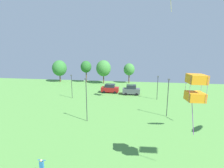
% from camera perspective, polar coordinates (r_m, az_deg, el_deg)
% --- Properties ---
extents(person_standing_mid_field, '(0.52, 0.50, 1.73)m').
position_cam_1_polar(person_standing_mid_field, '(18.51, -21.95, -23.67)').
color(person_standing_mid_field, navy).
rests_on(person_standing_mid_field, ground).
extents(kite_flying_4, '(1.55, 1.53, 5.37)m').
position_cam_1_polar(kite_flying_4, '(16.04, 25.69, -1.18)').
color(kite_flying_4, orange).
extents(parked_car_leftmost, '(4.53, 2.16, 2.27)m').
position_cam_1_polar(parked_car_leftmost, '(45.14, -0.66, -1.46)').
color(parked_car_leftmost, maroon).
rests_on(parked_car_leftmost, ground).
extents(parked_car_second_from_left, '(4.26, 2.09, 2.47)m').
position_cam_1_polar(parked_car_second_from_left, '(43.49, 6.28, -1.93)').
color(parked_car_second_from_left, '#4C5156').
rests_on(parked_car_second_from_left, ground).
extents(light_post_0, '(0.36, 0.20, 5.39)m').
position_cam_1_polar(light_post_0, '(40.09, 14.65, -0.68)').
color(light_post_0, '#2D2D33').
rests_on(light_post_0, ground).
extents(light_post_1, '(0.36, 0.20, 5.49)m').
position_cam_1_polar(light_post_1, '(40.93, -13.03, -0.27)').
color(light_post_1, '#2D2D33').
rests_on(light_post_1, ground).
extents(light_post_2, '(0.36, 0.20, 6.52)m').
position_cam_1_polar(light_post_2, '(30.47, 17.76, -3.63)').
color(light_post_2, '#2D2D33').
rests_on(light_post_2, ground).
extents(light_post_3, '(0.36, 0.20, 6.94)m').
position_cam_1_polar(light_post_3, '(27.41, -8.36, -4.41)').
color(light_post_3, '#2D2D33').
rests_on(light_post_3, ground).
extents(treeline_tree_0, '(4.83, 4.83, 7.32)m').
position_cam_1_polar(treeline_tree_0, '(62.09, -16.77, 4.98)').
color(treeline_tree_0, brown).
rests_on(treeline_tree_0, ground).
extents(treeline_tree_1, '(3.58, 3.58, 7.20)m').
position_cam_1_polar(treeline_tree_1, '(59.04, -8.47, 5.56)').
color(treeline_tree_1, brown).
rests_on(treeline_tree_1, ground).
extents(treeline_tree_2, '(4.72, 4.72, 7.56)m').
position_cam_1_polar(treeline_tree_2, '(56.43, -2.79, 5.14)').
color(treeline_tree_2, brown).
rests_on(treeline_tree_2, ground).
extents(treeline_tree_3, '(3.56, 3.56, 6.49)m').
position_cam_1_polar(treeline_tree_3, '(57.39, 5.62, 4.76)').
color(treeline_tree_3, brown).
rests_on(treeline_tree_3, ground).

